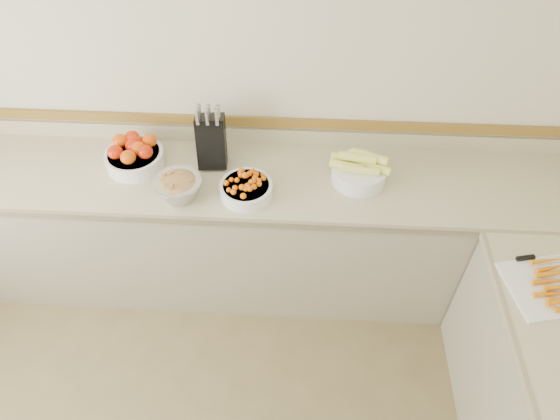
# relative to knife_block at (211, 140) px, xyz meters

# --- Properties ---
(back_wall) EXTENTS (4.00, 0.00, 4.00)m
(back_wall) POSITION_rel_knife_block_xyz_m (0.05, 0.20, 0.25)
(back_wall) COLOR beige
(back_wall) RESTS_ON ground_plane
(counter_back) EXTENTS (4.00, 0.65, 1.08)m
(counter_back) POSITION_rel_knife_block_xyz_m (0.05, -0.12, -0.60)
(counter_back) COLOR #C4B98E
(counter_back) RESTS_ON ground_plane
(knife_block) EXTENTS (0.17, 0.20, 0.38)m
(knife_block) POSITION_rel_knife_block_xyz_m (0.00, 0.00, 0.00)
(knife_block) COLOR black
(knife_block) RESTS_ON counter_back
(tomato_bowl) EXTENTS (0.33, 0.33, 0.16)m
(tomato_bowl) POSITION_rel_knife_block_xyz_m (-0.43, -0.04, -0.08)
(tomato_bowl) COLOR white
(tomato_bowl) RESTS_ON counter_back
(cherry_tomato_bowl) EXTENTS (0.28, 0.28, 0.16)m
(cherry_tomato_bowl) POSITION_rel_knife_block_xyz_m (0.21, -0.25, -0.10)
(cherry_tomato_bowl) COLOR white
(cherry_tomato_bowl) RESTS_ON counter_back
(corn_bowl) EXTENTS (0.33, 0.30, 0.18)m
(corn_bowl) POSITION_rel_knife_block_xyz_m (0.81, -0.10, -0.09)
(corn_bowl) COLOR white
(corn_bowl) RESTS_ON counter_back
(rhubarb_bowl) EXTENTS (0.26, 0.26, 0.14)m
(rhubarb_bowl) POSITION_rel_knife_block_xyz_m (-0.13, -0.29, -0.08)
(rhubarb_bowl) COLOR #B2B2BA
(rhubarb_bowl) RESTS_ON counter_back
(cutting_board) EXTENTS (0.47, 0.40, 0.06)m
(cutting_board) POSITION_rel_knife_block_xyz_m (1.65, -0.76, -0.14)
(cutting_board) COLOR white
(cutting_board) RESTS_ON counter_right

